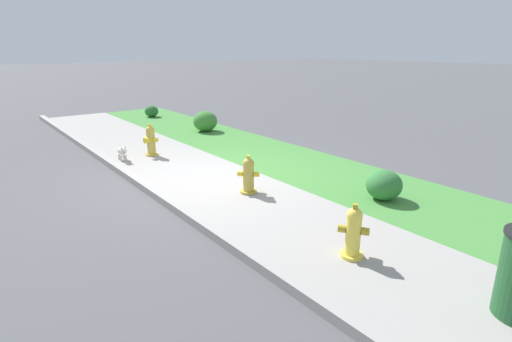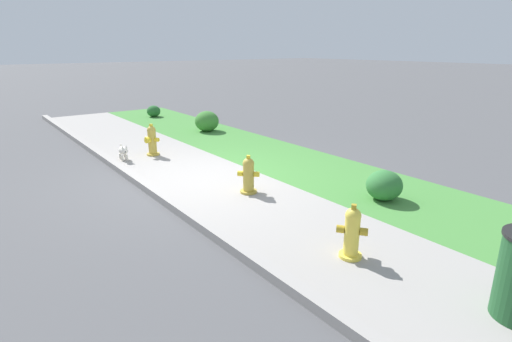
# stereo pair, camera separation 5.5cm
# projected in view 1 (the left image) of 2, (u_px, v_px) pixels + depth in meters

# --- Properties ---
(ground_plane) EXTENTS (120.00, 120.00, 0.00)m
(ground_plane) POSITION_uv_depth(u_px,v_px,m) (204.00, 179.00, 7.46)
(ground_plane) COLOR #515154
(sidewalk_pavement) EXTENTS (18.00, 2.04, 0.01)m
(sidewalk_pavement) POSITION_uv_depth(u_px,v_px,m) (204.00, 178.00, 7.46)
(sidewalk_pavement) COLOR #9E9993
(sidewalk_pavement) RESTS_ON ground
(grass_verge) EXTENTS (18.00, 2.16, 0.01)m
(grass_verge) POSITION_uv_depth(u_px,v_px,m) (287.00, 160.00, 8.68)
(grass_verge) COLOR #47893D
(grass_verge) RESTS_ON ground
(street_curb) EXTENTS (18.00, 0.16, 0.12)m
(street_curb) POSITION_uv_depth(u_px,v_px,m) (147.00, 188.00, 6.81)
(street_curb) COLOR #9E9993
(street_curb) RESTS_ON ground
(fire_hydrant_at_driveway) EXTENTS (0.34, 0.34, 0.66)m
(fire_hydrant_at_driveway) POSITION_uv_depth(u_px,v_px,m) (249.00, 175.00, 6.64)
(fire_hydrant_at_driveway) COLOR gold
(fire_hydrant_at_driveway) RESTS_ON ground
(fire_hydrant_far_end) EXTENTS (0.34, 0.33, 0.67)m
(fire_hydrant_far_end) POSITION_uv_depth(u_px,v_px,m) (353.00, 232.00, 4.59)
(fire_hydrant_far_end) COLOR yellow
(fire_hydrant_far_end) RESTS_ON ground
(fire_hydrant_across_street) EXTENTS (0.37, 0.34, 0.72)m
(fire_hydrant_across_street) POSITION_uv_depth(u_px,v_px,m) (151.00, 141.00, 8.93)
(fire_hydrant_across_street) COLOR gold
(fire_hydrant_across_street) RESTS_ON ground
(small_white_dog) EXTENTS (0.47, 0.22, 0.37)m
(small_white_dog) POSITION_uv_depth(u_px,v_px,m) (122.00, 151.00, 8.57)
(small_white_dog) COLOR silver
(small_white_dog) RESTS_ON ground
(shrub_bush_far_verge) EXTENTS (0.47, 0.47, 0.40)m
(shrub_bush_far_verge) POSITION_uv_depth(u_px,v_px,m) (152.00, 111.00, 13.96)
(shrub_bush_far_verge) COLOR #28662D
(shrub_bush_far_verge) RESTS_ON ground
(shrub_bush_mid_verge) EXTENTS (0.69, 0.69, 0.59)m
(shrub_bush_mid_verge) POSITION_uv_depth(u_px,v_px,m) (205.00, 121.00, 11.55)
(shrub_bush_mid_verge) COLOR #3D7F33
(shrub_bush_mid_verge) RESTS_ON ground
(shrub_bush_near_lamp) EXTENTS (0.57, 0.57, 0.49)m
(shrub_bush_near_lamp) POSITION_uv_depth(u_px,v_px,m) (384.00, 185.00, 6.39)
(shrub_bush_near_lamp) COLOR #337538
(shrub_bush_near_lamp) RESTS_ON ground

